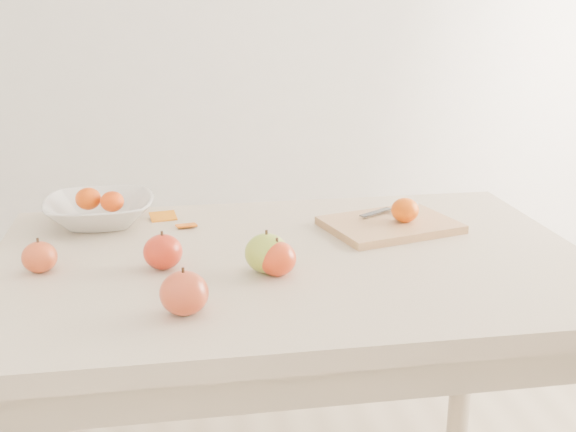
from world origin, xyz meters
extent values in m
cube|color=beige|center=(0.00, 0.00, 0.73)|extent=(1.20, 0.80, 0.04)
cylinder|color=#BCAA8E|center=(-0.54, 0.34, 0.35)|extent=(0.06, 0.06, 0.71)
cylinder|color=#BCAA8E|center=(0.54, 0.34, 0.35)|extent=(0.06, 0.06, 0.71)
cube|color=tan|center=(0.25, 0.14, 0.76)|extent=(0.32, 0.27, 0.02)
ellipsoid|color=#C73407|center=(0.28, 0.13, 0.80)|extent=(0.06, 0.06, 0.05)
imported|color=silver|center=(-0.40, 0.28, 0.78)|extent=(0.25, 0.25, 0.06)
ellipsoid|color=red|center=(-0.42, 0.29, 0.81)|extent=(0.06, 0.06, 0.05)
ellipsoid|color=#D64307|center=(-0.37, 0.27, 0.81)|extent=(0.05, 0.05, 0.05)
cube|color=orange|center=(-0.26, 0.30, 0.75)|extent=(0.07, 0.05, 0.01)
cube|color=orange|center=(-0.20, 0.22, 0.75)|extent=(0.05, 0.04, 0.01)
cube|color=silver|center=(0.31, 0.21, 0.78)|extent=(0.07, 0.06, 0.01)
cube|color=#36383E|center=(0.23, 0.19, 0.78)|extent=(0.09, 0.07, 0.00)
ellipsoid|color=olive|center=(-0.06, -0.07, 0.79)|extent=(0.08, 0.08, 0.08)
ellipsoid|color=#A32314|center=(-0.49, 0.00, 0.78)|extent=(0.07, 0.07, 0.06)
ellipsoid|color=maroon|center=(-0.26, -0.02, 0.78)|extent=(0.08, 0.08, 0.07)
ellipsoid|color=#A21A05|center=(-0.04, -0.09, 0.78)|extent=(0.07, 0.07, 0.07)
ellipsoid|color=maroon|center=(-0.22, -0.24, 0.79)|extent=(0.08, 0.08, 0.07)
camera|label=1|loc=(-0.23, -1.34, 1.26)|focal=45.00mm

